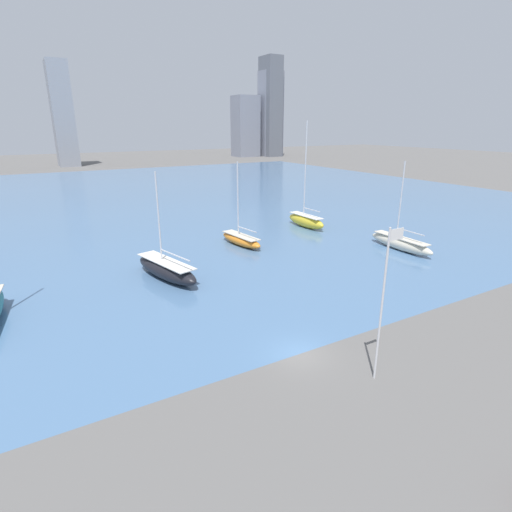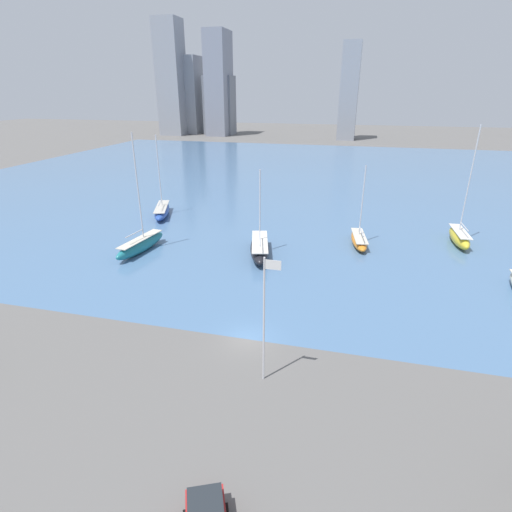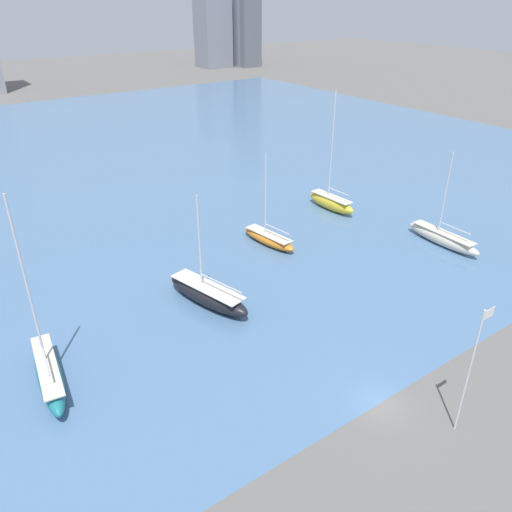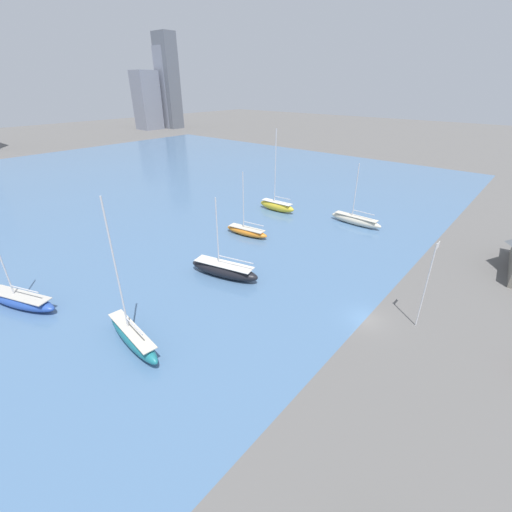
% 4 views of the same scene
% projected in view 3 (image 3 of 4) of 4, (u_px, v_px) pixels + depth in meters
% --- Properties ---
extents(ground_plane, '(500.00, 500.00, 0.00)m').
position_uv_depth(ground_plane, '(379.00, 404.00, 37.95)').
color(ground_plane, '#605E5B').
extents(harbor_water, '(180.00, 140.00, 0.00)m').
position_uv_depth(harbor_water, '(82.00, 169.00, 88.49)').
color(harbor_water, '#4C7099').
rests_on(harbor_water, ground_plane).
extents(flag_pole, '(1.24, 0.14, 10.21)m').
position_uv_depth(flag_pole, '(471.00, 368.00, 33.23)').
color(flag_pole, silver).
rests_on(flag_pole, ground_plane).
extents(sailboat_yellow, '(2.28, 8.54, 16.58)m').
position_uv_depth(sailboat_yellow, '(331.00, 202.00, 71.50)').
color(sailboat_yellow, yellow).
rests_on(sailboat_yellow, harbor_water).
extents(sailboat_orange, '(3.13, 8.59, 11.31)m').
position_uv_depth(sailboat_orange, '(269.00, 238.00, 61.71)').
color(sailboat_orange, orange).
rests_on(sailboat_orange, harbor_water).
extents(sailboat_cream, '(2.22, 10.41, 11.54)m').
position_uv_depth(sailboat_cream, '(443.00, 238.00, 61.53)').
color(sailboat_cream, beige).
rests_on(sailboat_cream, harbor_water).
extents(sailboat_black, '(5.00, 10.87, 11.40)m').
position_uv_depth(sailboat_black, '(208.00, 294.00, 49.73)').
color(sailboat_black, black).
rests_on(sailboat_black, harbor_water).
extents(sailboat_teal, '(3.06, 10.36, 15.88)m').
position_uv_depth(sailboat_teal, '(49.00, 373.00, 39.44)').
color(sailboat_teal, '#1E757F').
rests_on(sailboat_teal, harbor_water).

